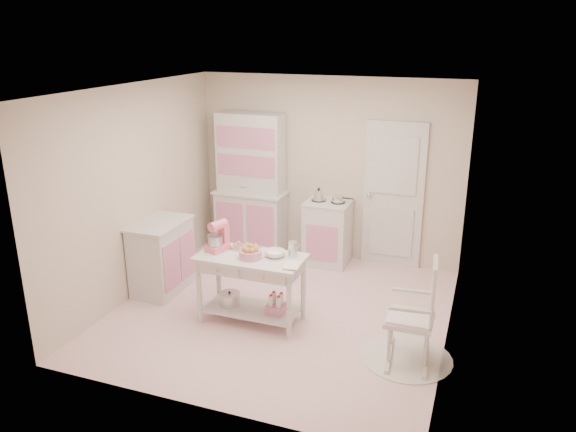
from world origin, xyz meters
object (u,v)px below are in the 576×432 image
object	(u,v)px
hutch	(250,184)
rocking_chair	(410,310)
stand_mixer	(217,237)
bread_basket	(250,254)
stove	(327,232)
work_table	(251,289)
base_cabinet	(162,257)

from	to	relation	value
hutch	rocking_chair	bearing A→B (deg)	-38.91
stand_mixer	bread_basket	xyz separation A→B (m)	(0.44, -0.07, -0.12)
hutch	rocking_chair	xyz separation A→B (m)	(2.67, -2.15, -0.49)
hutch	stove	world-z (taller)	hutch
stand_mixer	work_table	bearing A→B (deg)	16.48
rocking_chair	stand_mixer	size ratio (longest dim) A/B	3.24
rocking_chair	work_table	distance (m)	1.82
hutch	stand_mixer	size ratio (longest dim) A/B	6.12
stove	bread_basket	bearing A→B (deg)	-99.15
work_table	stand_mixer	world-z (taller)	stand_mixer
base_cabinet	rocking_chair	distance (m)	3.24
base_cabinet	work_table	xyz separation A→B (m)	(1.39, -0.34, -0.06)
stand_mixer	hutch	bearing A→B (deg)	122.04
stove	rocking_chair	world-z (taller)	rocking_chair
stove	stand_mixer	distance (m)	2.10
bread_basket	hutch	bearing A→B (deg)	113.66
hutch	work_table	bearing A→B (deg)	-66.29
base_cabinet	work_table	distance (m)	1.43
work_table	stand_mixer	size ratio (longest dim) A/B	3.53
work_table	bread_basket	world-z (taller)	bread_basket
base_cabinet	stand_mixer	world-z (taller)	stand_mixer
hutch	base_cabinet	distance (m)	1.80
base_cabinet	work_table	bearing A→B (deg)	-13.91
rocking_chair	work_table	xyz separation A→B (m)	(-1.80, 0.19, -0.15)
stand_mixer	rocking_chair	bearing A→B (deg)	13.90
stove	bread_basket	distance (m)	2.03
stove	stand_mixer	size ratio (longest dim) A/B	2.71
rocking_chair	work_table	bearing A→B (deg)	168.41
base_cabinet	bread_basket	bearing A→B (deg)	-15.62
stand_mixer	stove	bearing A→B (deg)	87.45
rocking_chair	bread_basket	size ratio (longest dim) A/B	4.40
stand_mixer	bread_basket	bearing A→B (deg)	10.17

